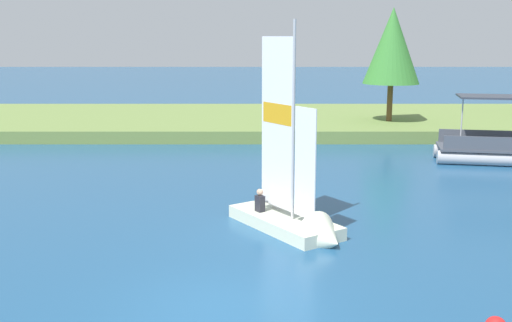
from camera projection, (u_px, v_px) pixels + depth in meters
ground_plane at (217, 310)px, 12.46m from camera, size 200.00×200.00×0.00m
shore_bank at (243, 121)px, 37.87m from camera, size 80.00×13.13×0.67m
shoreline_tree_midleft at (392, 46)px, 34.39m from camera, size 3.23×3.23×6.47m
wooden_dock at (481, 149)px, 29.15m from camera, size 1.52×5.75×0.43m
sailboat at (300, 220)px, 17.11m from camera, size 3.56×4.31×6.49m
pontoon_boat at (496, 148)px, 26.90m from camera, size 5.54×3.05×2.97m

